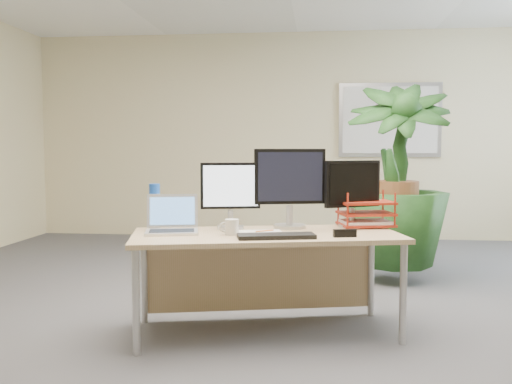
# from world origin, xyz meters

# --- Properties ---
(floor) EXTENTS (8.00, 8.00, 0.00)m
(floor) POSITION_xyz_m (0.00, 0.00, 0.00)
(floor) COLOR #454549
(floor) RESTS_ON ground
(back_wall) EXTENTS (7.00, 0.04, 2.70)m
(back_wall) POSITION_xyz_m (0.00, 4.00, 1.35)
(back_wall) COLOR beige
(back_wall) RESTS_ON floor
(whiteboard) EXTENTS (1.30, 0.04, 0.95)m
(whiteboard) POSITION_xyz_m (1.20, 3.97, 1.55)
(whiteboard) COLOR #ABABAF
(whiteboard) RESTS_ON back_wall
(desk) EXTENTS (1.80, 1.07, 0.65)m
(desk) POSITION_xyz_m (-0.06, 0.11, 0.52)
(desk) COLOR tan
(desk) RESTS_ON floor
(floor_plant) EXTENTS (0.90, 0.90, 1.50)m
(floor_plant) POSITION_xyz_m (0.97, 1.57, 0.75)
(floor_plant) COLOR #173B15
(floor_plant) RESTS_ON floor
(monitor_left) EXTENTS (0.40, 0.18, 0.44)m
(monitor_left) POSITION_xyz_m (-0.30, 0.20, 0.90)
(monitor_left) COLOR #B1B2B6
(monitor_left) RESTS_ON desk
(monitor_right) EXTENTS (0.48, 0.22, 0.54)m
(monitor_right) POSITION_xyz_m (0.10, 0.28, 0.96)
(monitor_right) COLOR #B1B2B6
(monitor_right) RESTS_ON desk
(monitor_dark) EXTENTS (0.38, 0.22, 0.46)m
(monitor_dark) POSITION_xyz_m (0.52, 0.36, 0.91)
(monitor_dark) COLOR #B1B2B6
(monitor_dark) RESTS_ON desk
(laptop) EXTENTS (0.39, 0.36, 0.24)m
(laptop) POSITION_xyz_m (-0.65, 0.01, 0.71)
(laptop) COLOR silver
(laptop) RESTS_ON desk
(keyboard) EXTENTS (0.49, 0.26, 0.03)m
(keyboard) POSITION_xyz_m (0.04, -0.17, 0.66)
(keyboard) COLOR black
(keyboard) RESTS_ON desk
(coffee_mug) EXTENTS (0.13, 0.09, 0.10)m
(coffee_mug) POSITION_xyz_m (-0.25, -0.07, 0.70)
(coffee_mug) COLOR silver
(coffee_mug) RESTS_ON desk
(spiral_notebook) EXTENTS (0.33, 0.28, 0.01)m
(spiral_notebook) POSITION_xyz_m (-0.08, -0.02, 0.65)
(spiral_notebook) COLOR white
(spiral_notebook) RESTS_ON desk
(orange_pen) EXTENTS (0.11, 0.08, 0.01)m
(orange_pen) POSITION_xyz_m (-0.05, 0.01, 0.66)
(orange_pen) COLOR orange
(orange_pen) RESTS_ON spiral_notebook
(yellow_highlighter) EXTENTS (0.11, 0.05, 0.01)m
(yellow_highlighter) POSITION_xyz_m (0.13, -0.01, 0.66)
(yellow_highlighter) COLOR yellow
(yellow_highlighter) RESTS_ON desk
(water_bottle) EXTENTS (0.08, 0.08, 0.30)m
(water_bottle) POSITION_xyz_m (-0.79, 0.12, 0.79)
(water_bottle) COLOR white
(water_bottle) RESTS_ON desk
(letter_tray) EXTENTS (0.41, 0.35, 0.17)m
(letter_tray) POSITION_xyz_m (0.62, 0.40, 0.73)
(letter_tray) COLOR #9F2413
(letter_tray) RESTS_ON desk
(stapler) EXTENTS (0.15, 0.07, 0.05)m
(stapler) POSITION_xyz_m (0.45, -0.08, 0.67)
(stapler) COLOR black
(stapler) RESTS_ON desk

